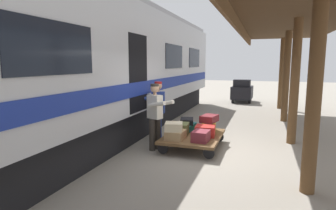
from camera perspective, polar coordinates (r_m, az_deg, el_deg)
The scene contains 16 objects.
ground_plane at distance 7.21m, azimuth 8.77°, elevation -9.56°, with size 60.00×60.00×0.00m, color gray.
platform_canopy at distance 6.89m, azimuth 25.74°, elevation 16.40°, with size 3.20×16.81×3.56m.
train_car at distance 8.18m, azimuth -15.62°, elevation 7.05°, with size 3.02×17.74×4.00m.
luggage_cart at distance 7.55m, azimuth 5.08°, elevation -6.37°, with size 1.42×1.95×0.34m.
suitcase_tan_vintage at distance 7.10m, azimuth 1.54°, elevation -6.01°, with size 0.43×0.52×0.22m, color tan.
suitcase_olive_duffel at distance 7.59m, azimuth 2.74°, elevation -4.79°, with size 0.37×0.50×0.29m, color brown.
suitcase_red_plastic at distance 7.44m, azimuth 7.50°, elevation -5.19°, with size 0.49×0.47×0.27m, color #AD231E.
suitcase_teal_softside at distance 8.10m, azimuth 3.78°, elevation -4.40°, with size 0.41×0.63×0.16m, color #1E666B.
suitcase_burgundy_valise at distance 6.94m, azimuth 6.63°, elevation -6.24°, with size 0.37×0.48×0.26m, color maroon.
suitcase_yellow_case at distance 7.96m, azimuth 8.26°, elevation -4.33°, with size 0.36×0.51×0.27m, color gold.
suitcase_black_hardshell at distance 8.09m, azimuth 3.83°, elevation -3.27°, with size 0.36×0.51×0.15m, color black.
suitcase_cream_canvas at distance 7.02m, azimuth 1.16°, elevation -4.39°, with size 0.42×0.42×0.21m, color beige.
suitcase_maroon_trunk at distance 7.92m, azimuth 8.31°, elevation -2.72°, with size 0.38×0.54×0.19m, color maroon.
porter_in_overalls at distance 8.01m, azimuth -2.11°, elevation -0.84°, with size 0.72×0.53×1.70m.
porter_by_door at distance 7.19m, azimuth -2.55°, elevation -1.91°, with size 0.74×0.59×1.70m.
baggage_tug at distance 16.69m, azimuth 14.70°, elevation 2.71°, with size 1.16×1.74×1.30m.
Camera 1 is at (-1.15, 6.77, 2.22)m, focal length 30.24 mm.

